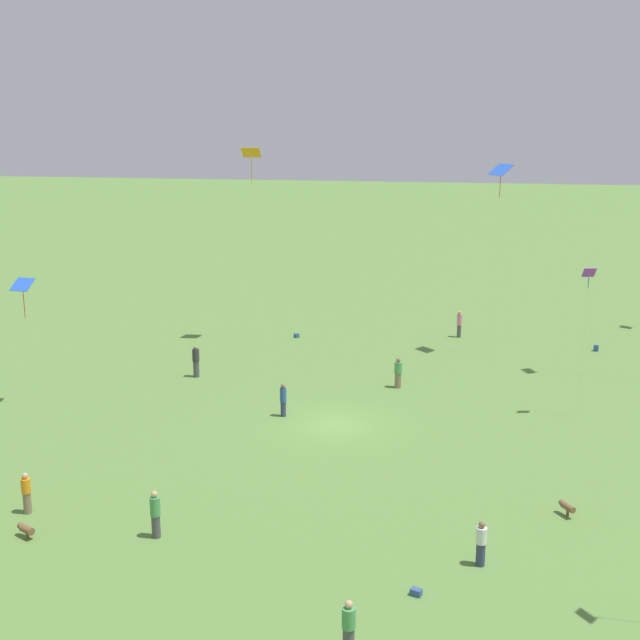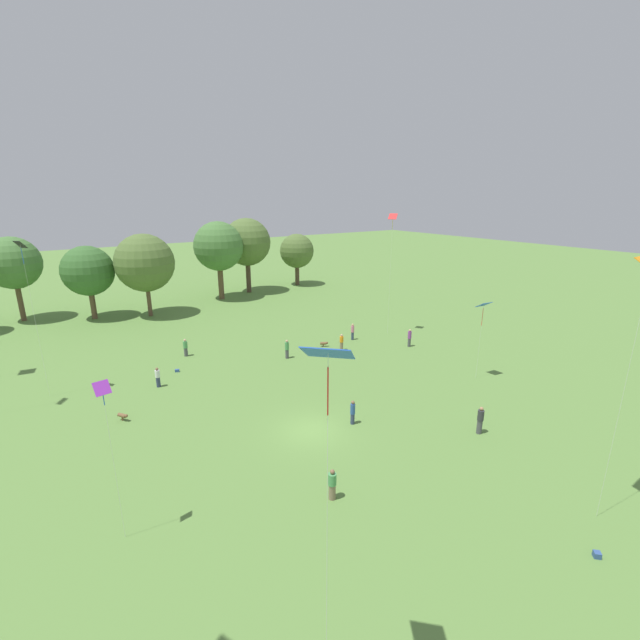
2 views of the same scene
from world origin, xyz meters
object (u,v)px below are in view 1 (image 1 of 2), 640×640
kite_7 (23,288)px  dog_0 (567,507)px  dog_1 (25,529)px  person_9 (283,400)px  kite_9 (501,175)px  person_5 (196,361)px  picnic_bag_0 (416,592)px  picnic_bag_2 (297,335)px  person_1 (459,324)px  person_2 (26,493)px  person_3 (349,627)px  picnic_bag_1 (596,348)px  kite_5 (251,158)px  person_7 (481,544)px  kite_1 (589,281)px  person_4 (398,373)px  person_0 (155,514)px

kite_7 → dog_0: bearing=33.4°
dog_1 → person_9: bearing=1.5°
kite_9 → kite_7: bearing=-62.7°
person_5 → kite_7: size_ratio=0.28×
picnic_bag_0 → picnic_bag_2: (9.13, -30.25, 0.02)m
person_1 → person_2: (16.82, 28.18, -0.08)m
dog_0 → person_3: bearing=-160.3°
kite_9 → picnic_bag_1: size_ratio=30.11×
person_1 → kite_5: 17.45m
person_1 → picnic_bag_1: 8.84m
person_7 → kite_5: bearing=-129.5°
kite_1 → kite_5: 22.82m
person_1 → kite_9: bearing=-65.4°
person_2 → person_5: (-1.81, -17.45, 0.10)m
person_7 → person_9: bearing=-121.6°
person_1 → dog_1: size_ratio=2.31×
person_9 → kite_1: kite_1 is taller
person_9 → dog_0: bearing=-89.7°
person_2 → picnic_bag_2: person_2 is taller
dog_1 → picnic_bag_0: bearing=-68.4°
person_5 → picnic_bag_2: person_5 is taller
person_4 → picnic_bag_1: 14.97m
dog_0 → picnic_bag_2: 27.94m
person_2 → dog_0: 20.96m
kite_1 → person_9: bearing=43.2°
person_7 → picnic_bag_0: 3.17m
person_4 → person_2: bearing=17.9°
person_1 → kite_5: bearing=-172.0°
dog_1 → person_4: bearing=-4.6°
picnic_bag_0 → person_2: bearing=-13.7°
person_0 → dog_0: size_ratio=2.44×
person_0 → person_5: size_ratio=0.98×
kite_7 → person_7: bearing=22.2°
person_4 → kite_5: 16.91m
person_3 → person_9: 19.75m
person_1 → kite_9: kite_9 is taller
kite_9 → person_3: bearing=-10.1°
kite_1 → kite_9: kite_9 is taller
dog_1 → picnic_bag_2: 28.90m
kite_1 → kite_7: kite_1 is taller
person_0 → person_7: bearing=165.9°
person_2 → dog_0: (-20.77, -2.77, -0.46)m
person_4 → kite_1: (-9.30, 3.18, 6.18)m
person_4 → person_5: (11.59, -0.25, 0.10)m
person_4 → kite_7: 20.36m
person_9 → person_5: bearing=83.4°
kite_7 → kite_9: (-24.28, -12.72, 4.86)m
kite_1 → person_7: bearing=106.0°
picnic_bag_0 → picnic_bag_2: picnic_bag_2 is taller
person_0 → kite_7: (11.04, -12.92, 5.33)m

